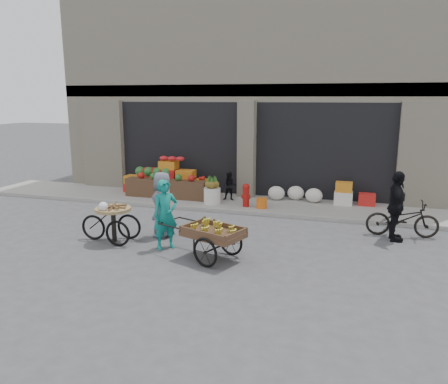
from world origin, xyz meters
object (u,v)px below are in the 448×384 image
(banana_cart, at_px, (211,230))
(bicycle, at_px, (402,219))
(pineapple_bin, at_px, (212,196))
(cyclist, at_px, (396,206))
(tricycle_cart, at_px, (113,219))
(vendor_grey, at_px, (163,205))
(fire_hydrant, at_px, (246,194))
(seated_person, at_px, (230,186))
(orange_bucket, at_px, (262,203))
(vendor_woman, at_px, (165,215))

(banana_cart, distance_m, bicycle, 4.92)
(pineapple_bin, distance_m, cyclist, 5.53)
(tricycle_cart, xyz_separation_m, vendor_grey, (0.95, 0.73, 0.24))
(pineapple_bin, relative_size, vendor_grey, 0.32)
(fire_hydrant, distance_m, banana_cart, 4.21)
(tricycle_cart, bearing_deg, pineapple_bin, 70.95)
(fire_hydrant, distance_m, cyclist, 4.48)
(seated_person, height_order, cyclist, cyclist)
(vendor_grey, height_order, cyclist, cyclist)
(seated_person, distance_m, banana_cart, 4.95)
(banana_cart, relative_size, vendor_grey, 1.39)
(orange_bucket, bearing_deg, cyclist, -24.97)
(orange_bucket, xyz_separation_m, banana_cart, (-0.19, -4.14, 0.37))
(seated_person, xyz_separation_m, tricycle_cart, (-1.58, -4.44, -0.02))
(vendor_grey, bearing_deg, orange_bucket, 146.24)
(orange_bucket, distance_m, tricycle_cart, 4.67)
(vendor_grey, relative_size, bicycle, 0.94)
(fire_hydrant, xyz_separation_m, orange_bucket, (0.50, -0.05, -0.23))
(banana_cart, bearing_deg, tricycle_cart, -168.72)
(vendor_woman, bearing_deg, orange_bucket, 24.41)
(tricycle_cart, height_order, cyclist, cyclist)
(tricycle_cart, bearing_deg, vendor_woman, -4.24)
(orange_bucket, distance_m, vendor_woman, 4.08)
(seated_person, bearing_deg, orange_bucket, -40.26)
(pineapple_bin, relative_size, tricycle_cart, 0.36)
(pineapple_bin, bearing_deg, seated_person, 56.31)
(orange_bucket, height_order, bicycle, bicycle)
(fire_hydrant, height_order, vendor_woman, vendor_woman)
(vendor_woman, relative_size, vendor_grey, 0.98)
(pineapple_bin, height_order, vendor_grey, vendor_grey)
(seated_person, distance_m, vendor_grey, 3.77)
(banana_cart, height_order, vendor_grey, vendor_grey)
(orange_bucket, height_order, tricycle_cart, tricycle_cart)
(fire_hydrant, height_order, vendor_grey, vendor_grey)
(fire_hydrant, relative_size, tricycle_cart, 0.50)
(cyclist, bearing_deg, pineapple_bin, 66.94)
(orange_bucket, relative_size, vendor_woman, 0.20)
(cyclist, bearing_deg, banana_cart, 118.70)
(banana_cart, height_order, vendor_woman, vendor_woman)
(pineapple_bin, distance_m, orange_bucket, 1.61)
(orange_bucket, distance_m, banana_cart, 4.16)
(banana_cart, bearing_deg, cyclist, 52.99)
(seated_person, bearing_deg, tricycle_cart, -119.64)
(bicycle, bearing_deg, fire_hydrant, 68.65)
(pineapple_bin, xyz_separation_m, banana_cart, (1.41, -4.24, 0.27))
(fire_hydrant, bearing_deg, seated_person, 137.12)
(orange_bucket, xyz_separation_m, seated_person, (-1.20, 0.70, 0.31))
(seated_person, xyz_separation_m, cyclist, (4.82, -2.38, 0.26))
(vendor_woman, xyz_separation_m, vendor_grey, (-0.43, 0.79, 0.01))
(bicycle, bearing_deg, tricycle_cart, 106.23)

